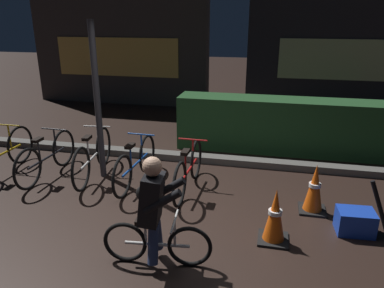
{
  "coord_description": "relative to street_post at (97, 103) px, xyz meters",
  "views": [
    {
      "loc": [
        1.25,
        -4.03,
        2.57
      ],
      "look_at": [
        0.2,
        0.6,
        0.9
      ],
      "focal_mm": 34.47,
      "sensor_mm": 36.0,
      "label": 1
    }
  ],
  "objects": [
    {
      "name": "traffic_cone_near",
      "position": [
        2.83,
        -1.3,
        -0.93
      ],
      "size": [
        0.36,
        0.36,
        0.68
      ],
      "color": "black",
      "rests_on": "ground"
    },
    {
      "name": "ground_plane",
      "position": [
        1.47,
        -1.2,
        -1.25
      ],
      "size": [
        40.0,
        40.0,
        0.0
      ],
      "primitive_type": "plane",
      "color": "black"
    },
    {
      "name": "parked_bike_left_mid",
      "position": [
        -0.89,
        -0.22,
        -0.91
      ],
      "size": [
        0.46,
        1.64,
        0.76
      ],
      "rotation": [
        0.0,
        0.0,
        1.55
      ],
      "color": "black",
      "rests_on": "ground"
    },
    {
      "name": "hedge_row",
      "position": [
        3.27,
        1.9,
        -0.73
      ],
      "size": [
        4.8,
        0.7,
        1.05
      ],
      "primitive_type": "cube",
      "color": "#214723",
      "rests_on": "ground"
    },
    {
      "name": "storefront_right",
      "position": [
        4.86,
        6.0,
        0.88
      ],
      "size": [
        5.99,
        0.54,
        4.29
      ],
      "color": "#262328",
      "rests_on": "ground"
    },
    {
      "name": "traffic_cone_far",
      "position": [
        3.34,
        -0.46,
        -0.92
      ],
      "size": [
        0.36,
        0.36,
        0.69
      ],
      "color": "black",
      "rests_on": "ground"
    },
    {
      "name": "sidewalk_curb",
      "position": [
        1.47,
        1.0,
        -1.19
      ],
      "size": [
        12.0,
        0.24,
        0.12
      ],
      "primitive_type": "cube",
      "color": "#56544F",
      "rests_on": "ground"
    },
    {
      "name": "street_post",
      "position": [
        0.0,
        0.0,
        0.0
      ],
      "size": [
        0.1,
        0.1,
        2.51
      ],
      "primitive_type": "cylinder",
      "color": "#2D2D33",
      "rests_on": "ground"
    },
    {
      "name": "parked_bike_right_mid",
      "position": [
        1.53,
        -0.22,
        -0.91
      ],
      "size": [
        0.46,
        1.64,
        0.75
      ],
      "rotation": [
        0.0,
        0.0,
        1.55
      ],
      "color": "black",
      "rests_on": "ground"
    },
    {
      "name": "parked_bike_center_left",
      "position": [
        -0.13,
        -0.05,
        -0.89
      ],
      "size": [
        0.46,
        1.73,
        0.8
      ],
      "rotation": [
        0.0,
        0.0,
        1.69
      ],
      "color": "black",
      "rests_on": "ground"
    },
    {
      "name": "cyclist",
      "position": [
        1.58,
        -2.0,
        -0.62
      ],
      "size": [
        1.19,
        0.5,
        1.25
      ],
      "rotation": [
        0.0,
        0.0,
        0.11
      ],
      "color": "black",
      "rests_on": "ground"
    },
    {
      "name": "parked_bike_center_right",
      "position": [
        0.65,
        -0.16,
        -0.91
      ],
      "size": [
        0.46,
        1.64,
        0.76
      ],
      "rotation": [
        0.0,
        0.0,
        1.53
      ],
      "color": "black",
      "rests_on": "ground"
    },
    {
      "name": "parked_bike_leftmost",
      "position": [
        -1.7,
        -0.31,
        -0.89
      ],
      "size": [
        0.46,
        1.73,
        0.79
      ],
      "rotation": [
        0.0,
        0.0,
        1.58
      ],
      "color": "black",
      "rests_on": "ground"
    },
    {
      "name": "closed_umbrella",
      "position": [
        4.02,
        -1.15,
        -0.85
      ],
      "size": [
        0.36,
        0.17,
        0.81
      ],
      "primitive_type": "cylinder",
      "rotation": [
        0.0,
        0.38,
        2.79
      ],
      "color": "black",
      "rests_on": "ground"
    },
    {
      "name": "storefront_left",
      "position": [
        -1.87,
        5.3,
        1.02
      ],
      "size": [
        5.31,
        0.54,
        4.57
      ],
      "color": "#383330",
      "rests_on": "ground"
    },
    {
      "name": "blue_crate",
      "position": [
        3.81,
        -0.9,
        -1.1
      ],
      "size": [
        0.46,
        0.35,
        0.3
      ],
      "primitive_type": "cube",
      "rotation": [
        0.0,
        0.0,
        0.06
      ],
      "color": "#193DB7",
      "rests_on": "ground"
    }
  ]
}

